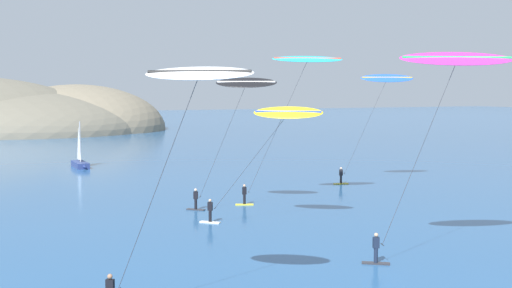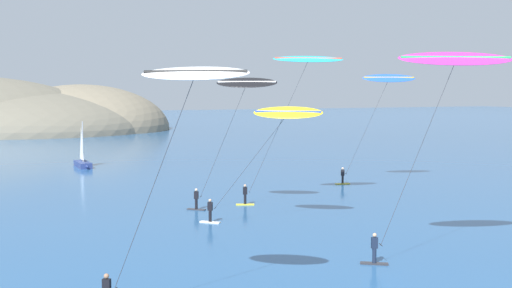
{
  "view_description": "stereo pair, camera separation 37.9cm",
  "coord_description": "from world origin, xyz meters",
  "px_view_note": "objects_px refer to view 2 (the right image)",
  "views": [
    {
      "loc": [
        -21.03,
        -15.73,
        9.29
      ],
      "look_at": [
        -0.82,
        24.86,
        5.61
      ],
      "focal_mm": 45.0,
      "sensor_mm": 36.0,
      "label": 1
    },
    {
      "loc": [
        -20.69,
        -15.9,
        9.29
      ],
      "look_at": [
        -0.82,
        24.86,
        5.61
      ],
      "focal_mm": 45.0,
      "sensor_mm": 36.0,
      "label": 2
    }
  ],
  "objects_px": {
    "kitesurfer_white": "(187,93)",
    "kitesurfer_yellow": "(281,122)",
    "kitesurfer_black": "(242,93)",
    "kitesurfer_cyan": "(304,69)",
    "kitesurfer_magenta": "(451,70)",
    "sailboat_near": "(83,162)",
    "kitesurfer_blue": "(385,86)"
  },
  "relations": [
    {
      "from": "kitesurfer_cyan",
      "to": "kitesurfer_yellow",
      "type": "height_order",
      "value": "kitesurfer_cyan"
    },
    {
      "from": "kitesurfer_black",
      "to": "kitesurfer_cyan",
      "type": "bearing_deg",
      "value": 8.42
    },
    {
      "from": "kitesurfer_black",
      "to": "kitesurfer_cyan",
      "type": "height_order",
      "value": "kitesurfer_cyan"
    },
    {
      "from": "sailboat_near",
      "to": "kitesurfer_black",
      "type": "distance_m",
      "value": 36.45
    },
    {
      "from": "kitesurfer_black",
      "to": "kitesurfer_cyan",
      "type": "relative_size",
      "value": 0.85
    },
    {
      "from": "sailboat_near",
      "to": "kitesurfer_yellow",
      "type": "xyz_separation_m",
      "value": [
        5.54,
        -41.23,
        6.58
      ]
    },
    {
      "from": "kitesurfer_magenta",
      "to": "kitesurfer_cyan",
      "type": "distance_m",
      "value": 19.8
    },
    {
      "from": "kitesurfer_magenta",
      "to": "kitesurfer_yellow",
      "type": "relative_size",
      "value": 1.38
    },
    {
      "from": "sailboat_near",
      "to": "kitesurfer_magenta",
      "type": "height_order",
      "value": "kitesurfer_magenta"
    },
    {
      "from": "kitesurfer_black",
      "to": "kitesurfer_magenta",
      "type": "relative_size",
      "value": 0.91
    },
    {
      "from": "kitesurfer_blue",
      "to": "kitesurfer_yellow",
      "type": "xyz_separation_m",
      "value": [
        -19.22,
        -13.57,
        -2.72
      ]
    },
    {
      "from": "kitesurfer_yellow",
      "to": "kitesurfer_magenta",
      "type": "bearing_deg",
      "value": -73.9
    },
    {
      "from": "sailboat_near",
      "to": "kitesurfer_cyan",
      "type": "xyz_separation_m",
      "value": [
        11.55,
        -34.1,
        10.58
      ]
    },
    {
      "from": "kitesurfer_cyan",
      "to": "kitesurfer_blue",
      "type": "bearing_deg",
      "value": 26.0
    },
    {
      "from": "sailboat_near",
      "to": "kitesurfer_yellow",
      "type": "bearing_deg",
      "value": -82.34
    },
    {
      "from": "kitesurfer_magenta",
      "to": "kitesurfer_yellow",
      "type": "height_order",
      "value": "kitesurfer_magenta"
    },
    {
      "from": "kitesurfer_white",
      "to": "kitesurfer_yellow",
      "type": "bearing_deg",
      "value": 50.49
    },
    {
      "from": "kitesurfer_blue",
      "to": "kitesurfer_white",
      "type": "bearing_deg",
      "value": -137.97
    },
    {
      "from": "kitesurfer_white",
      "to": "kitesurfer_yellow",
      "type": "relative_size",
      "value": 1.24
    },
    {
      "from": "sailboat_near",
      "to": "kitesurfer_white",
      "type": "bearing_deg",
      "value": -96.66
    },
    {
      "from": "kitesurfer_black",
      "to": "sailboat_near",
      "type": "bearing_deg",
      "value": 98.97
    },
    {
      "from": "kitesurfer_magenta",
      "to": "kitesurfer_yellow",
      "type": "bearing_deg",
      "value": 106.1
    },
    {
      "from": "kitesurfer_cyan",
      "to": "kitesurfer_yellow",
      "type": "bearing_deg",
      "value": -130.13
    },
    {
      "from": "kitesurfer_yellow",
      "to": "sailboat_near",
      "type": "bearing_deg",
      "value": 97.66
    },
    {
      "from": "sailboat_near",
      "to": "kitesurfer_magenta",
      "type": "relative_size",
      "value": 0.51
    },
    {
      "from": "kitesurfer_white",
      "to": "kitesurfer_magenta",
      "type": "distance_m",
      "value": 15.86
    },
    {
      "from": "sailboat_near",
      "to": "kitesurfer_white",
      "type": "height_order",
      "value": "kitesurfer_white"
    },
    {
      "from": "kitesurfer_black",
      "to": "kitesurfer_blue",
      "type": "bearing_deg",
      "value": 20.87
    },
    {
      "from": "sailboat_near",
      "to": "kitesurfer_cyan",
      "type": "height_order",
      "value": "kitesurfer_cyan"
    },
    {
      "from": "kitesurfer_white",
      "to": "sailboat_near",
      "type": "bearing_deg",
      "value": 83.34
    },
    {
      "from": "kitesurfer_magenta",
      "to": "kitesurfer_cyan",
      "type": "bearing_deg",
      "value": 83.04
    },
    {
      "from": "kitesurfer_cyan",
      "to": "kitesurfer_black",
      "type": "bearing_deg",
      "value": -171.58
    }
  ]
}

